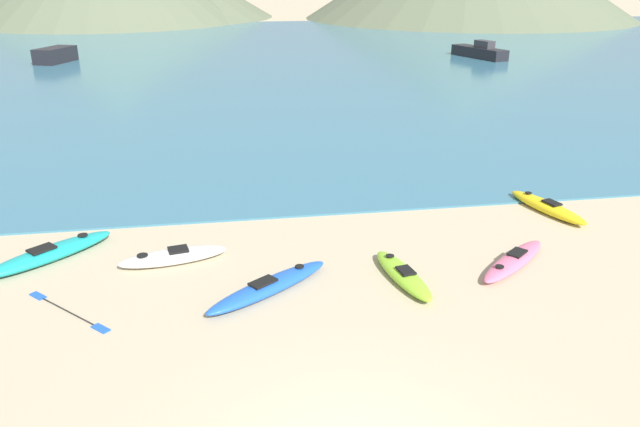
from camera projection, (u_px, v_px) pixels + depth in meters
name	position (u px, v px, depth m)	size (l,w,h in m)	color
bay_water	(236.00, 58.00, 50.71)	(160.00, 70.00, 0.06)	teal
kayak_on_sand_0	(269.00, 286.00, 14.37)	(3.23, 2.59, 0.37)	blue
kayak_on_sand_1	(403.00, 275.00, 14.90)	(1.05, 2.77, 0.37)	#8CCC2D
kayak_on_sand_2	(49.00, 254.00, 15.96)	(3.14, 2.92, 0.40)	teal
kayak_on_sand_3	(547.00, 207.00, 19.03)	(1.40, 3.13, 0.40)	yellow
kayak_on_sand_4	(173.00, 256.00, 15.85)	(2.83, 1.31, 0.36)	white
kayak_on_sand_5	(514.00, 261.00, 15.65)	(2.73, 2.44, 0.34)	#E5668C
moored_boat_0	(480.00, 52.00, 50.48)	(3.00, 5.51, 1.41)	black
moored_boat_1	(55.00, 55.00, 48.02)	(2.87, 3.87, 1.13)	black
loose_paddle	(68.00, 311.00, 13.61)	(2.07, 2.11, 0.03)	black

